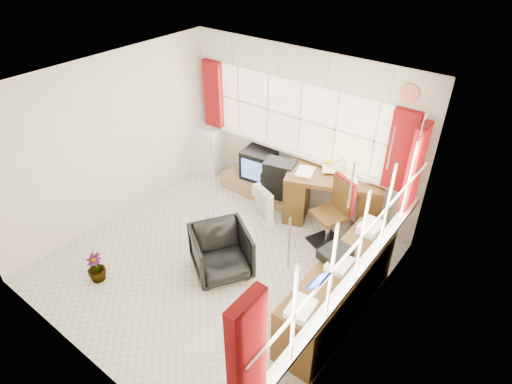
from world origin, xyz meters
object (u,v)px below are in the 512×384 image
at_px(desk, 333,196).
at_px(radiator, 264,209).
at_px(desk_lamp, 345,164).
at_px(tv_bench, 261,187).
at_px(office_chair, 221,252).
at_px(credenza, 338,290).
at_px(mini_fridge, 209,149).
at_px(task_chair, 336,210).
at_px(crt_tv, 261,164).

height_order(desk, radiator, desk).
distance_m(desk_lamp, tv_bench, 1.76).
xyz_separation_m(office_chair, radiator, (-0.21, 1.22, -0.10)).
bearing_deg(desk, credenza, -59.01).
height_order(desk_lamp, mini_fridge, desk_lamp).
relative_size(desk, radiator, 2.74).
bearing_deg(desk, radiator, -140.30).
bearing_deg(desk, task_chair, -56.98).
height_order(office_chair, mini_fridge, mini_fridge).
relative_size(crt_tv, mini_fridge, 0.73).
relative_size(desk_lamp, crt_tv, 0.63).
xyz_separation_m(desk_lamp, radiator, (-0.96, -0.61, -0.85)).
bearing_deg(credenza, desk, 120.99).
height_order(desk_lamp, crt_tv, desk_lamp).
height_order(radiator, credenza, credenza).
height_order(desk_lamp, radiator, desk_lamp).
relative_size(tv_bench, crt_tv, 2.27).
distance_m(desk, radiator, 1.08).
bearing_deg(credenza, mini_fridge, 155.61).
xyz_separation_m(desk_lamp, office_chair, (-0.75, -1.84, -0.75)).
bearing_deg(crt_tv, mini_fridge, -178.12).
relative_size(radiator, credenza, 0.29).
bearing_deg(desk, mini_fridge, -180.00).
distance_m(task_chair, credenza, 1.37).
height_order(desk, credenza, desk).
height_order(office_chair, radiator, office_chair).
bearing_deg(crt_tv, desk, -1.54).
xyz_separation_m(desk_lamp, crt_tv, (-1.56, 0.10, -0.59)).
height_order(radiator, tv_bench, radiator).
relative_size(office_chair, radiator, 1.28).
bearing_deg(radiator, desk_lamp, 32.56).
height_order(office_chair, crt_tv, crt_tv).
distance_m(desk, task_chair, 0.52).
xyz_separation_m(desk, mini_fridge, (-2.57, -0.00, -0.04)).
height_order(desk, mini_fridge, desk).
height_order(crt_tv, mini_fridge, mini_fridge).
relative_size(office_chair, credenza, 0.37).
xyz_separation_m(radiator, crt_tv, (-0.60, 0.71, 0.27)).
distance_m(desk_lamp, office_chair, 2.12).
relative_size(credenza, mini_fridge, 2.37).
bearing_deg(office_chair, desk, 15.03).
xyz_separation_m(office_chair, credenza, (1.56, 0.29, 0.05)).
xyz_separation_m(desk, crt_tv, (-1.41, 0.04, 0.04)).
height_order(office_chair, credenza, credenza).
bearing_deg(radiator, task_chair, 12.93).
xyz_separation_m(desk, credenza, (0.96, -1.60, -0.07)).
xyz_separation_m(desk, radiator, (-0.81, -0.67, -0.22)).
bearing_deg(desk, desk_lamp, -21.12).
bearing_deg(mini_fridge, radiator, -20.94).
height_order(desk_lamp, credenza, desk_lamp).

